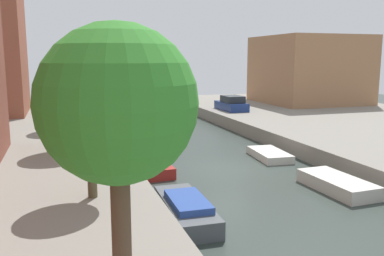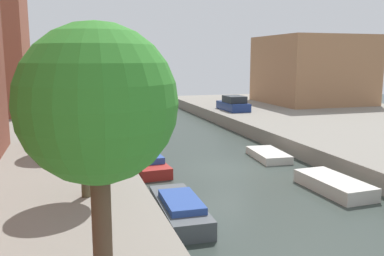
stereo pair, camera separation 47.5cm
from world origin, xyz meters
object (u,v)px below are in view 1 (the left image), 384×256
street_tree_4 (69,72)px  low_block_right (309,70)px  street_tree_5 (68,74)px  moored_boat_left_4 (128,137)px  moored_boat_left_3 (152,165)px  moored_boat_right_3 (270,155)px  street_tree_0 (118,106)px  street_tree_1 (89,108)px  street_tree_2 (78,83)px  street_tree_3 (72,71)px  moored_boat_left_2 (186,209)px  moored_boat_right_2 (337,184)px  parked_car (232,104)px

street_tree_4 → low_block_right: bearing=3.5°
street_tree_5 → moored_boat_left_4: street_tree_5 is taller
moored_boat_left_3 → moored_boat_right_3: (7.31, 0.86, -0.15)m
street_tree_0 → moored_boat_left_4: (3.52, 21.57, -4.71)m
street_tree_1 → street_tree_2: (0.00, 8.27, 0.38)m
street_tree_3 → moored_boat_left_2: bearing=-78.6°
street_tree_3 → low_block_right: bearing=20.5°
street_tree_1 → street_tree_5: (0.00, 30.30, 0.08)m
moored_boat_left_2 → moored_boat_right_2: moored_boat_left_2 is taller
street_tree_5 → street_tree_0: bearing=-90.0°
moored_boat_right_3 → street_tree_5: bearing=114.5°
street_tree_3 → street_tree_5: 14.67m
moored_boat_left_2 → street_tree_3: bearing=101.4°
street_tree_3 → parked_car: size_ratio=1.35×
parked_car → street_tree_5: bearing=147.8°
street_tree_0 → street_tree_5: bearing=90.0°
parked_car → street_tree_4: bearing=170.8°
street_tree_0 → street_tree_3: street_tree_3 is taller
street_tree_1 → moored_boat_right_3: (10.72, 6.82, -3.95)m
street_tree_2 → moored_boat_left_2: street_tree_2 is taller
street_tree_4 → moored_boat_left_2: 24.73m
low_block_right → street_tree_5: (-25.26, 5.22, -0.35)m
moored_boat_right_3 → street_tree_3: bearing=140.5°
low_block_right → street_tree_0: (-25.26, -32.34, 0.44)m
street_tree_3 → moored_boat_right_3: 14.68m
moored_boat_left_2 → moored_boat_left_4: moored_boat_left_2 is taller
street_tree_0 → street_tree_2: bearing=90.0°
street_tree_0 → moored_boat_left_3: 14.43m
moored_boat_left_4 → street_tree_3: bearing=159.1°
street_tree_0 → moored_boat_right_2: bearing=36.0°
low_block_right → moored_boat_left_3: size_ratio=2.97×
moored_boat_left_3 → moored_boat_right_2: (7.27, -5.47, -0.07)m
low_block_right → street_tree_3: low_block_right is taller
street_tree_1 → street_tree_3: bearing=90.0°
moored_boat_right_3 → street_tree_2: bearing=172.3°
street_tree_2 → moored_boat_right_2: size_ratio=1.33×
low_block_right → moored_boat_right_2: low_block_right is taller
moored_boat_right_2 → moored_boat_right_3: 6.33m
street_tree_2 → street_tree_4: (0.00, 15.26, 0.13)m
low_block_right → parked_car: size_ratio=2.50×
moored_boat_left_2 → moored_boat_right_2: (7.42, 1.10, -0.09)m
street_tree_1 → moored_boat_right_2: bearing=2.7°
street_tree_0 → parked_car: size_ratio=1.34×
street_tree_4 → moored_boat_right_2: street_tree_4 is taller
street_tree_5 → street_tree_1: bearing=-90.0°
street_tree_5 → moored_boat_left_2: (3.26, -30.90, -3.86)m
street_tree_1 → street_tree_3: street_tree_3 is taller
street_tree_5 → parked_car: bearing=-32.2°
low_block_right → street_tree_1: (-25.26, -25.08, -0.43)m
moored_boat_left_3 → street_tree_4: bearing=101.0°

